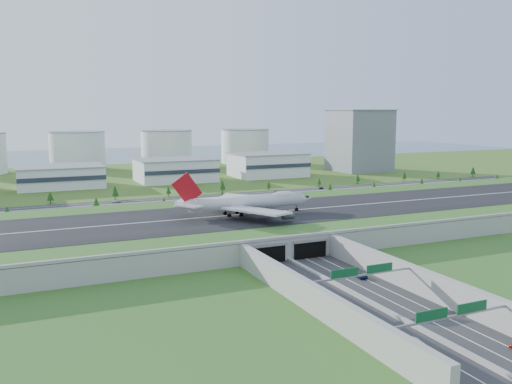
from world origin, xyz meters
name	(u,v)px	position (x,y,z in m)	size (l,w,h in m)	color
ground	(237,233)	(0.00, 0.00, 0.00)	(1200.00, 1200.00, 0.00)	#345C1C
airfield_deck	(237,224)	(0.00, -0.09, 4.12)	(520.00, 100.00, 9.20)	gray
underpass_road	(371,292)	(0.00, -99.42, 3.43)	(38.80, 120.40, 8.00)	#28282B
sign_gantry_near	(362,276)	(0.00, -95.04, 6.95)	(38.70, 0.70, 9.80)	gray
sign_gantry_far	(452,318)	(0.00, -130.04, 6.95)	(38.70, 0.70, 9.80)	gray
north_expressway	(178,201)	(0.00, 95.00, 0.06)	(560.00, 36.00, 0.12)	#28282B
tree_row	(185,194)	(3.85, 92.93, 4.69)	(502.35, 48.62, 8.40)	#3D2819
hangar_mid_a	(60,177)	(-60.00, 190.00, 7.50)	(58.00, 42.00, 15.00)	silver
hangar_mid_b	(175,170)	(25.00, 190.00, 8.50)	(58.00, 42.00, 17.00)	silver
hangar_mid_c	(268,165)	(105.00, 190.00, 9.50)	(58.00, 42.00, 19.00)	silver
office_tower	(359,141)	(200.00, 195.00, 27.50)	(46.00, 46.00, 55.00)	slate
fuel_tank_b	(78,151)	(-35.00, 310.00, 17.50)	(50.00, 50.00, 35.00)	silver
fuel_tank_c	(167,149)	(50.00, 310.00, 17.50)	(50.00, 50.00, 35.00)	silver
fuel_tank_d	(245,146)	(135.00, 310.00, 17.50)	(50.00, 50.00, 35.00)	silver
bay_water	(93,155)	(0.00, 480.00, 0.03)	(1200.00, 260.00, 0.06)	#365668
boeing_747	(246,202)	(3.85, -0.90, 13.81)	(66.26, 62.53, 20.47)	silver
car_0	(302,284)	(-10.35, -78.49, 0.89)	(1.83, 4.54, 1.55)	silver
car_1	(415,342)	(-6.75, -126.10, 0.83)	(1.51, 4.33, 1.43)	silver
car_2	(361,275)	(11.54, -78.19, 0.89)	(2.55, 5.53, 1.54)	#0C193F
car_4	(3,215)	(-96.53, 86.16, 0.84)	(1.70, 4.23, 1.44)	#55555A
car_5	(321,188)	(105.61, 104.17, 0.78)	(1.40, 4.01, 1.32)	black
car_6	(467,182)	(222.84, 85.78, 0.83)	(2.36, 5.12, 1.42)	#ADAEB2
car_7	(116,201)	(-35.54, 104.71, 0.94)	(2.31, 5.68, 1.65)	silver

